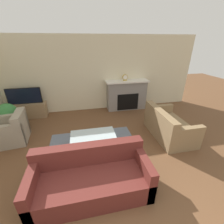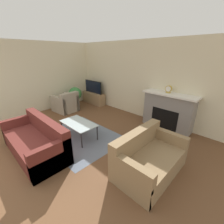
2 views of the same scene
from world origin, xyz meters
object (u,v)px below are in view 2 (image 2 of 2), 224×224
object	(u,v)px
coffee_table	(79,124)
potted_plant	(75,95)
couch_sectional	(36,142)
mantel_clock	(169,89)
tv	(93,87)
armchair_by_window	(66,104)
couch_loveseat	(148,159)

from	to	relation	value
coffee_table	potted_plant	size ratio (longest dim) A/B	1.23
couch_sectional	mantel_clock	size ratio (longest dim) A/B	8.84
coffee_table	potted_plant	xyz separation A→B (m)	(-2.37, 1.45, 0.13)
tv	armchair_by_window	distance (m)	1.53
armchair_by_window	potted_plant	bearing A→B (deg)	-166.00
couch_loveseat	mantel_clock	size ratio (longest dim) A/B	6.64
armchair_by_window	tv	bearing A→B (deg)	172.10
armchair_by_window	mantel_clock	world-z (taller)	mantel_clock
couch_loveseat	armchair_by_window	world-z (taller)	same
armchair_by_window	potted_plant	xyz separation A→B (m)	(-0.23, 0.63, 0.24)
couch_loveseat	armchair_by_window	xyz separation A→B (m)	(-4.27, 0.61, 0.01)
couch_sectional	armchair_by_window	world-z (taller)	same
tv	couch_sectional	distance (m)	3.93
couch_sectional	mantel_clock	distance (m)	3.90
couch_sectional	potted_plant	bearing A→B (deg)	131.04
couch_sectional	potted_plant	size ratio (longest dim) A/B	2.31
couch_loveseat	potted_plant	bearing A→B (deg)	74.62
couch_loveseat	tv	bearing A→B (deg)	64.04
potted_plant	mantel_clock	size ratio (longest dim) A/B	3.83
tv	couch_sectional	world-z (taller)	tv
armchair_by_window	potted_plant	size ratio (longest dim) A/B	1.11
coffee_table	couch_loveseat	bearing A→B (deg)	5.63
armchair_by_window	coffee_table	bearing A→B (deg)	63.16
armchair_by_window	potted_plant	world-z (taller)	potted_plant
couch_sectional	armchair_by_window	size ratio (longest dim) A/B	2.07
coffee_table	tv	bearing A→B (deg)	132.71
couch_loveseat	mantel_clock	world-z (taller)	mantel_clock
coffee_table	mantel_clock	size ratio (longest dim) A/B	4.72
armchair_by_window	couch_loveseat	bearing A→B (deg)	75.99
mantel_clock	couch_loveseat	bearing A→B (deg)	-71.97
coffee_table	mantel_clock	distance (m)	2.86
mantel_clock	tv	bearing A→B (deg)	-179.20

